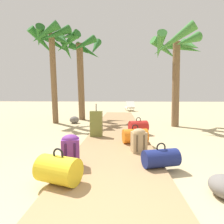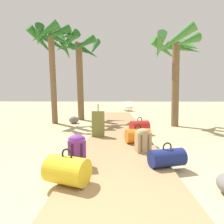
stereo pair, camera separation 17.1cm
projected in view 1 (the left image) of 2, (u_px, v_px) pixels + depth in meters
The scene contains 14 objects.
ground_plane at pixel (117, 133), 5.94m from camera, with size 60.00×60.00×0.00m, color tan.
boardwalk at pixel (118, 126), 7.02m from camera, with size 1.67×10.91×0.08m, color #9E7A51.
backpack_purple at pixel (71, 150), 2.94m from camera, with size 0.33×0.30×0.53m.
suitcase_olive at pixel (96, 124), 5.12m from camera, with size 0.35×0.18×0.93m.
duffel_bag_red at pixel (138, 126), 5.69m from camera, with size 0.65×0.53×0.48m.
duffel_bag_orange at pixel (135, 136), 4.42m from camera, with size 0.65×0.45×0.46m.
backpack_tan at pixel (139, 140), 3.71m from camera, with size 0.33×0.29×0.49m.
duffel_bag_navy at pixel (161, 158), 2.94m from camera, with size 0.63×0.43×0.40m.
duffel_bag_yellow at pixel (59, 170), 2.39m from camera, with size 0.64×0.52×0.48m.
palm_tree_near_right at pixel (176, 53), 7.07m from camera, with size 2.28×2.39×3.73m.
palm_tree_far_left at pixel (54, 45), 7.75m from camera, with size 2.19×2.07×4.21m.
palm_tree_near_left at pixel (80, 56), 8.81m from camera, with size 2.21×2.35×4.11m.
lounge_chair at pixel (130, 107), 14.48m from camera, with size 0.78×1.62×0.77m.
rock_left_far at pixel (74, 120), 8.06m from camera, with size 0.40×0.41×0.32m, color slate.
Camera 1 is at (0.10, -1.49, 1.24)m, focal length 29.08 mm.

